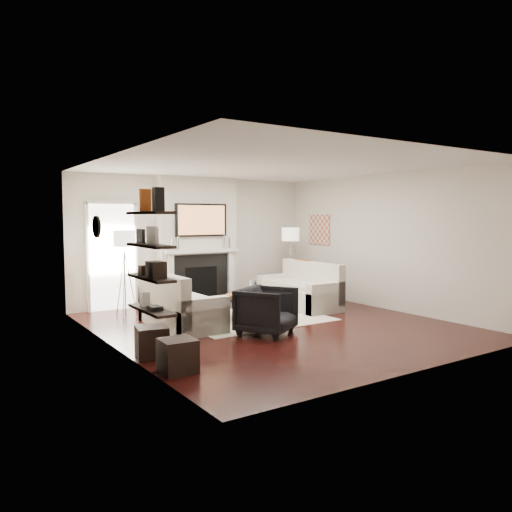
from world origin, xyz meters
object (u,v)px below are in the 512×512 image
loveseat_left_base (182,314)px  ottoman_near (152,341)px  loveseat_right_base (299,297)px  coffee_table (246,297)px  armchair (266,308)px  lamp_right_shade (291,234)px  lamp_left_shade (124,238)px

loveseat_left_base → ottoman_near: loveseat_left_base is taller
loveseat_left_base → loveseat_right_base: 2.77m
loveseat_left_base → coffee_table: size_ratio=1.64×
armchair → ottoman_near: (-1.99, -0.19, -0.21)m
lamp_right_shade → armchair: bearing=-133.3°
loveseat_right_base → lamp_right_shade: lamp_right_shade is taller
lamp_left_shade → ottoman_near: 3.17m
ottoman_near → loveseat_right_base: bearing=23.8°
lamp_left_shade → armchair: bearing=-62.7°
loveseat_left_base → lamp_left_shade: lamp_left_shade is taller
ottoman_near → armchair: bearing=5.6°
loveseat_left_base → loveseat_right_base: same height
loveseat_left_base → coffee_table: 1.28m
lamp_left_shade → lamp_right_shade: (3.90, 0.03, 0.00)m
coffee_table → loveseat_right_base: bearing=12.0°
ottoman_near → lamp_left_shade: bearing=77.7°
loveseat_right_base → ottoman_near: loveseat_right_base is taller
coffee_table → lamp_right_shade: bearing=34.7°
loveseat_right_base → lamp_right_shade: size_ratio=4.50×
armchair → lamp_left_shade: lamp_left_shade is taller
loveseat_right_base → lamp_left_shade: lamp_left_shade is taller
lamp_left_shade → lamp_right_shade: same height
lamp_right_shade → ottoman_near: (-4.52, -2.88, -1.25)m
loveseat_left_base → loveseat_right_base: (2.75, 0.28, 0.00)m
loveseat_right_base → lamp_left_shade: size_ratio=4.50×
coffee_table → lamp_right_shade: 2.83m
loveseat_right_base → ottoman_near: (-3.85, -1.70, -0.01)m
loveseat_right_base → coffee_table: (-1.48, -0.32, 0.19)m
loveseat_left_base → lamp_left_shade: 1.95m
lamp_left_shade → lamp_right_shade: 3.90m
armchair → loveseat_right_base: bearing=8.4°
loveseat_right_base → coffee_table: size_ratio=1.64×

